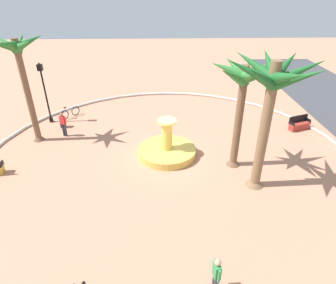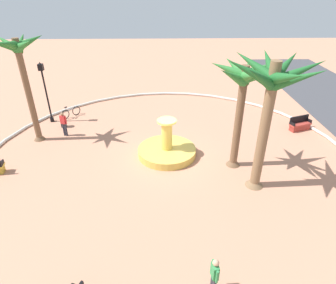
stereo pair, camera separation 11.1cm
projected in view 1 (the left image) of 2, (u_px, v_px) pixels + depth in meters
name	position (u px, v px, depth m)	size (l,w,h in m)	color
ground_plane	(168.00, 157.00, 17.46)	(80.00, 80.00, 0.00)	tan
plaza_curb	(168.00, 156.00, 17.41)	(22.11, 22.11, 0.20)	silver
fountain	(167.00, 150.00, 17.54)	(3.51, 3.51, 2.34)	gold
palm_tree_near_fountain	(272.00, 91.00, 12.62)	(4.53, 4.39, 6.71)	brown
palm_tree_by_curb	(19.00, 62.00, 16.76)	(3.22, 3.00, 6.77)	brown
palm_tree_mid_plaza	(243.00, 87.00, 14.52)	(3.52, 3.54, 6.02)	brown
bench_east	(299.00, 125.00, 20.54)	(1.01, 1.67, 1.00)	#B73D33
lamppost	(44.00, 88.00, 20.50)	(0.32, 0.32, 4.48)	black
trash_bin	(63.00, 122.00, 20.81)	(0.46, 0.46, 0.73)	black
bicycle_red_frame	(70.00, 113.00, 22.33)	(1.34, 1.17, 0.94)	black
person_cyclist_helmet	(63.00, 123.00, 19.35)	(0.31, 0.50, 1.71)	#33333D
person_cyclist_photo	(216.00, 274.00, 9.52)	(0.52, 0.25, 1.59)	#33333D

